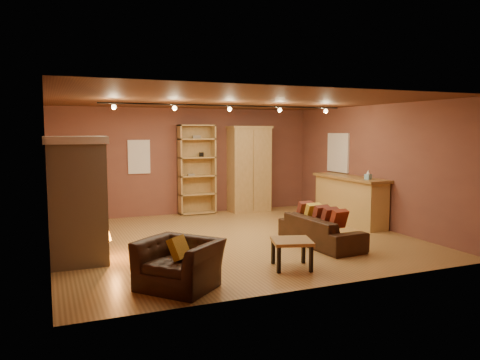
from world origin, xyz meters
name	(u,v)px	position (x,y,z in m)	size (l,w,h in m)	color
floor	(233,239)	(0.00, 0.00, 0.00)	(7.00, 7.00, 0.00)	olive
ceiling	(233,101)	(0.00, 0.00, 2.80)	(7.00, 7.00, 0.00)	#59321C
back_wall	(188,161)	(0.00, 3.25, 1.40)	(7.00, 0.02, 2.80)	brown
left_wall	(47,178)	(-3.50, 0.00, 1.40)	(0.02, 6.50, 2.80)	brown
right_wall	(374,166)	(3.50, 0.00, 1.40)	(0.02, 6.50, 2.80)	brown
fireplace	(77,200)	(-3.04, -0.60, 1.06)	(1.01, 0.98, 2.12)	tan
back_window	(139,157)	(-1.30, 3.23, 1.55)	(0.56, 0.04, 0.86)	white
bookcase	(196,169)	(0.18, 3.13, 1.21)	(0.97, 0.38, 2.37)	tan
armoire	(249,169)	(1.65, 2.95, 1.17)	(1.15, 0.65, 2.34)	tan
bar_counter	(350,199)	(3.20, 0.48, 0.57)	(0.63, 2.35, 1.13)	tan
tissue_box	(368,175)	(3.15, -0.25, 1.21)	(0.14, 0.14, 0.22)	#82BBD0
right_window	(338,153)	(3.47, 1.40, 1.65)	(0.05, 0.90, 1.00)	white
loveseat	(321,225)	(1.37, -1.13, 0.39)	(0.69, 1.96, 0.79)	black
armchair	(179,256)	(-1.83, -2.50, 0.46)	(1.21, 1.24, 0.92)	black
coffee_table	(292,244)	(0.10, -2.27, 0.40)	(0.77, 0.77, 0.47)	olive
track_rail	(230,107)	(0.00, 0.20, 2.69)	(5.20, 0.09, 0.13)	black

